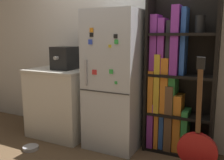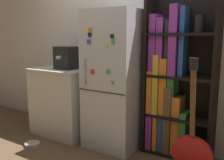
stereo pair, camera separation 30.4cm
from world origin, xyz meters
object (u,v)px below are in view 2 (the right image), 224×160
bookshelf (173,85)px  espresso_machine (68,58)px  refrigerator (115,80)px  pet_bowl (32,144)px

bookshelf → espresso_machine: size_ratio=5.06×
refrigerator → pet_bowl: size_ratio=8.72×
bookshelf → espresso_machine: (-1.40, -0.19, 0.26)m
refrigerator → bookshelf: bearing=13.9°
espresso_machine → bookshelf: bearing=7.6°
espresso_machine → pet_bowl: bearing=-101.2°
bookshelf → pet_bowl: bearing=-153.2°
espresso_machine → pet_bowl: espresso_machine is taller
refrigerator → espresso_machine: 0.77m
refrigerator → pet_bowl: 1.31m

